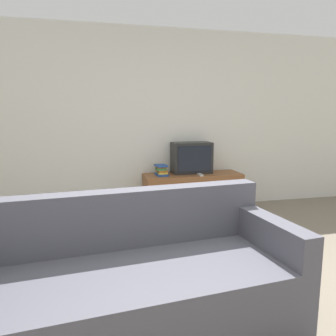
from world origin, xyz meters
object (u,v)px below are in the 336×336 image
(couch, at_px, (128,290))
(television, at_px, (192,158))
(remote_on_stand, at_px, (200,175))
(book_stack, at_px, (161,170))
(tv_stand, at_px, (193,192))

(couch, bearing_deg, television, 58.95)
(television, distance_m, remote_on_stand, 0.32)
(couch, height_order, remote_on_stand, couch)
(couch, distance_m, book_stack, 2.62)
(television, bearing_deg, remote_on_stand, -75.64)
(television, relative_size, remote_on_stand, 4.02)
(tv_stand, distance_m, book_stack, 0.58)
(remote_on_stand, bearing_deg, book_stack, 165.97)
(tv_stand, relative_size, book_stack, 6.19)
(tv_stand, distance_m, remote_on_stand, 0.33)
(television, bearing_deg, couch, -115.56)
(tv_stand, relative_size, couch, 0.63)
(television, height_order, book_stack, television)
(television, xyz_separation_m, book_stack, (-0.47, -0.09, -0.15))
(tv_stand, bearing_deg, remote_on_stand, -67.04)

